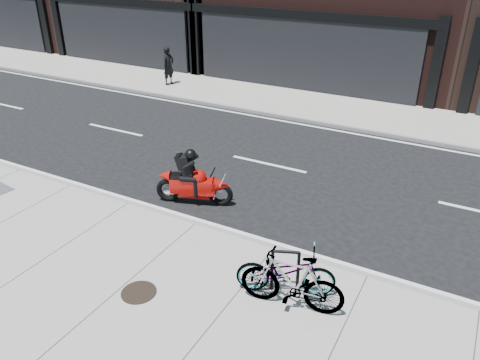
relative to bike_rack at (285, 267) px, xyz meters
The scene contains 9 objects.
ground 4.20m from the bike_rack, 131.16° to the left, with size 120.00×120.00×0.00m, color black.
sidewalk_near 3.36m from the bike_rack, 145.43° to the right, with size 60.00×6.00×0.13m, color gray.
sidewalk_far 11.22m from the bike_rack, 104.09° to the left, with size 60.00×3.50×0.13m, color gray.
bike_rack is the anchor object (origin of this frame).
bicycle_front 0.07m from the bike_rack, 53.23° to the right, with size 0.63×1.82×0.96m, color gray.
bicycle_rear 0.45m from the bike_rack, 51.76° to the right, with size 0.53×1.86×1.12m, color gray.
motorcycle 3.97m from the bike_rack, 147.00° to the left, with size 1.93×0.88×1.49m.
pedestrian 14.68m from the bike_rack, 134.35° to the left, with size 0.61×0.40×1.67m, color black.
manhole_cover 2.76m from the bike_rack, 149.77° to the right, with size 0.66×0.66×0.01m, color black.
Camera 1 is at (5.26, -9.55, 5.96)m, focal length 35.00 mm.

